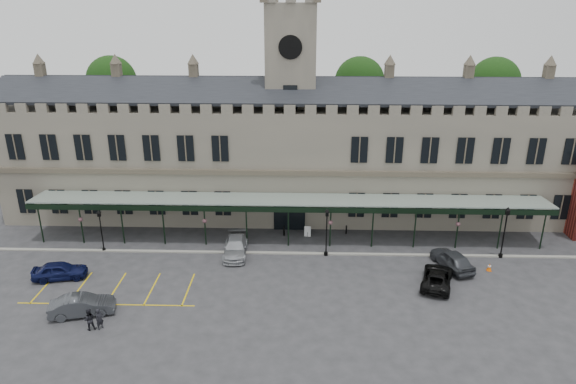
{
  "coord_description": "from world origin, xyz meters",
  "views": [
    {
      "loc": [
        1.29,
        -37.28,
        22.48
      ],
      "look_at": [
        0.0,
        6.0,
        6.0
      ],
      "focal_mm": 32.0,
      "sensor_mm": 36.0,
      "label": 1
    }
  ],
  "objects_px": {
    "car_left_b": "(82,305)",
    "person_b": "(89,319)",
    "clock_tower": "(291,94)",
    "car_van": "(437,277)",
    "station_building": "(291,155)",
    "lamp_post_left": "(101,227)",
    "lamp_post_mid": "(327,228)",
    "person_a": "(100,319)",
    "sign_board": "(308,231)",
    "lamp_post_right": "(505,228)",
    "car_taxi": "(236,247)",
    "car_right_a": "(452,259)",
    "traffic_cone": "(489,267)",
    "car_left_a": "(60,271)"
  },
  "relations": [
    {
      "from": "person_b",
      "to": "traffic_cone",
      "type": "bearing_deg",
      "value": 175.0
    },
    {
      "from": "traffic_cone",
      "to": "car_left_a",
      "type": "xyz_separation_m",
      "value": [
        -37.0,
        -2.45,
        0.43
      ]
    },
    {
      "from": "lamp_post_left",
      "to": "car_left_a",
      "type": "distance_m",
      "value": 5.71
    },
    {
      "from": "clock_tower",
      "to": "traffic_cone",
      "type": "height_order",
      "value": "clock_tower"
    },
    {
      "from": "lamp_post_left",
      "to": "sign_board",
      "type": "xyz_separation_m",
      "value": [
        19.26,
        3.74,
        -1.94
      ]
    },
    {
      "from": "traffic_cone",
      "to": "station_building",
      "type": "bearing_deg",
      "value": 143.71
    },
    {
      "from": "station_building",
      "to": "person_a",
      "type": "bearing_deg",
      "value": -120.51
    },
    {
      "from": "clock_tower",
      "to": "car_van",
      "type": "distance_m",
      "value": 23.61
    },
    {
      "from": "lamp_post_right",
      "to": "car_right_a",
      "type": "xyz_separation_m",
      "value": [
        -5.04,
        -2.08,
        -2.16
      ]
    },
    {
      "from": "lamp_post_right",
      "to": "sign_board",
      "type": "height_order",
      "value": "lamp_post_right"
    },
    {
      "from": "lamp_post_left",
      "to": "car_taxi",
      "type": "height_order",
      "value": "lamp_post_left"
    },
    {
      "from": "lamp_post_right",
      "to": "car_right_a",
      "type": "distance_m",
      "value": 5.87
    },
    {
      "from": "car_right_a",
      "to": "traffic_cone",
      "type": "bearing_deg",
      "value": 152.94
    },
    {
      "from": "sign_board",
      "to": "car_right_a",
      "type": "height_order",
      "value": "car_right_a"
    },
    {
      "from": "car_right_a",
      "to": "person_a",
      "type": "bearing_deg",
      "value": 0.34
    },
    {
      "from": "car_left_b",
      "to": "person_b",
      "type": "bearing_deg",
      "value": -159.96
    },
    {
      "from": "station_building",
      "to": "lamp_post_left",
      "type": "bearing_deg",
      "value": -149.21
    },
    {
      "from": "clock_tower",
      "to": "person_a",
      "type": "height_order",
      "value": "clock_tower"
    },
    {
      "from": "station_building",
      "to": "person_a",
      "type": "xyz_separation_m",
      "value": [
        -13.2,
        -22.4,
        -5.66
      ]
    },
    {
      "from": "sign_board",
      "to": "car_van",
      "type": "height_order",
      "value": "car_van"
    },
    {
      "from": "car_left_b",
      "to": "car_taxi",
      "type": "distance_m",
      "value": 14.4
    },
    {
      "from": "lamp_post_mid",
      "to": "traffic_cone",
      "type": "relative_size",
      "value": 6.92
    },
    {
      "from": "clock_tower",
      "to": "traffic_cone",
      "type": "distance_m",
      "value": 25.52
    },
    {
      "from": "station_building",
      "to": "lamp_post_mid",
      "type": "xyz_separation_m",
      "value": [
        3.55,
        -10.59,
        -3.68
      ]
    },
    {
      "from": "lamp_post_mid",
      "to": "traffic_cone",
      "type": "xyz_separation_m",
      "value": [
        14.22,
        -2.45,
        -2.45
      ]
    },
    {
      "from": "car_taxi",
      "to": "car_van",
      "type": "xyz_separation_m",
      "value": [
        17.44,
        -4.93,
        -0.05
      ]
    },
    {
      "from": "lamp_post_right",
      "to": "car_van",
      "type": "xyz_separation_m",
      "value": [
        -7.07,
        -5.06,
        -2.28
      ]
    },
    {
      "from": "clock_tower",
      "to": "lamp_post_right",
      "type": "height_order",
      "value": "clock_tower"
    },
    {
      "from": "car_van",
      "to": "car_right_a",
      "type": "distance_m",
      "value": 3.6
    },
    {
      "from": "clock_tower",
      "to": "car_van",
      "type": "height_order",
      "value": "clock_tower"
    },
    {
      "from": "station_building",
      "to": "lamp_post_right",
      "type": "xyz_separation_m",
      "value": [
        19.65,
        -10.52,
        -3.48
      ]
    },
    {
      "from": "car_van",
      "to": "car_left_b",
      "type": "bearing_deg",
      "value": 28.72
    },
    {
      "from": "car_left_b",
      "to": "person_b",
      "type": "distance_m",
      "value": 2.25
    },
    {
      "from": "station_building",
      "to": "lamp_post_right",
      "type": "bearing_deg",
      "value": -28.16
    },
    {
      "from": "clock_tower",
      "to": "lamp_post_mid",
      "type": "relative_size",
      "value": 5.28
    },
    {
      "from": "car_right_a",
      "to": "person_a",
      "type": "height_order",
      "value": "car_right_a"
    },
    {
      "from": "station_building",
      "to": "lamp_post_mid",
      "type": "height_order",
      "value": "station_building"
    },
    {
      "from": "person_a",
      "to": "person_b",
      "type": "bearing_deg",
      "value": 134.87
    },
    {
      "from": "car_left_a",
      "to": "person_b",
      "type": "height_order",
      "value": "person_b"
    },
    {
      "from": "car_van",
      "to": "person_b",
      "type": "height_order",
      "value": "person_b"
    },
    {
      "from": "lamp_post_mid",
      "to": "person_a",
      "type": "height_order",
      "value": "lamp_post_mid"
    },
    {
      "from": "traffic_cone",
      "to": "person_b",
      "type": "bearing_deg",
      "value": -163.35
    },
    {
      "from": "car_left_a",
      "to": "person_a",
      "type": "bearing_deg",
      "value": -150.91
    },
    {
      "from": "station_building",
      "to": "lamp_post_left",
      "type": "height_order",
      "value": "station_building"
    },
    {
      "from": "clock_tower",
      "to": "traffic_cone",
      "type": "bearing_deg",
      "value": -36.47
    },
    {
      "from": "lamp_post_right",
      "to": "sign_board",
      "type": "xyz_separation_m",
      "value": [
        -17.79,
        3.88,
        -2.44
      ]
    },
    {
      "from": "sign_board",
      "to": "car_left_b",
      "type": "height_order",
      "value": "car_left_b"
    },
    {
      "from": "car_left_b",
      "to": "person_b",
      "type": "xyz_separation_m",
      "value": [
        1.29,
        -1.84,
        0.07
      ]
    },
    {
      "from": "traffic_cone",
      "to": "car_van",
      "type": "xyz_separation_m",
      "value": [
        -5.19,
        -2.53,
        0.37
      ]
    },
    {
      "from": "car_left_b",
      "to": "station_building",
      "type": "bearing_deg",
      "value": -51.19
    }
  ]
}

